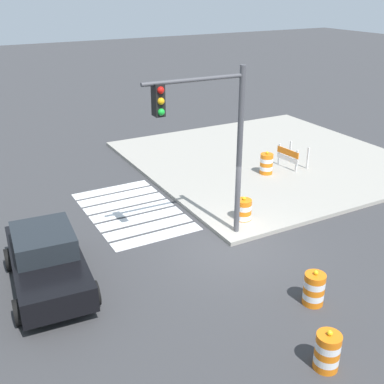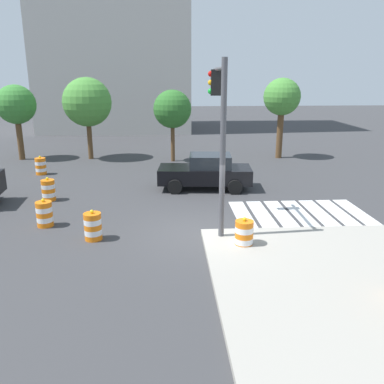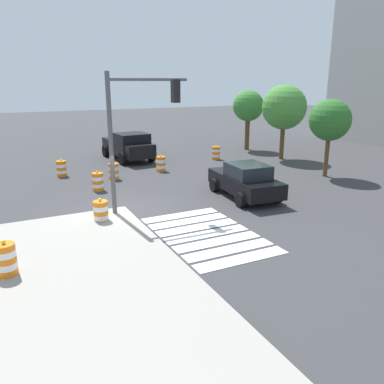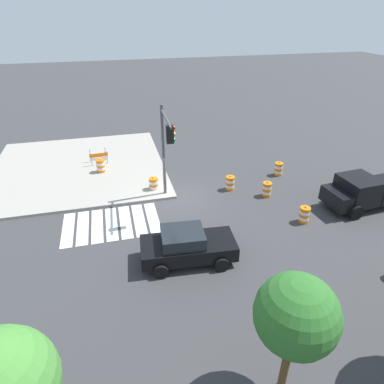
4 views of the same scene
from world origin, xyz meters
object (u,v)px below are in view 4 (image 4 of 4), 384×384
at_px(traffic_barrel_near_corner, 278,169).
at_px(traffic_barrel_lane_center, 267,189).
at_px(traffic_barrel_far_curb, 154,184).
at_px(street_tree_streetside_far, 296,316).
at_px(pickup_truck, 365,191).
at_px(construction_barricade, 99,157).
at_px(sports_car, 187,246).
at_px(traffic_barrel_median_far, 304,215).
at_px(traffic_light_pole, 166,142).
at_px(traffic_barrel_on_sidewalk, 101,166).
at_px(traffic_barrel_crosswalk_end, 230,183).

height_order(traffic_barrel_near_corner, traffic_barrel_lane_center, same).
xyz_separation_m(traffic_barrel_far_curb, street_tree_streetside_far, (-1.95, 13.45, 2.73)).
xyz_separation_m(pickup_truck, traffic_barrel_far_curb, (11.56, -4.81, -0.52)).
xyz_separation_m(traffic_barrel_far_curb, construction_barricade, (3.29, -4.77, 0.27)).
height_order(sports_car, traffic_barrel_median_far, sports_car).
distance_m(sports_car, traffic_barrel_far_curb, 6.97).
relative_size(pickup_truck, street_tree_streetside_far, 1.21).
height_order(sports_car, traffic_barrel_far_curb, sports_car).
bearing_deg(traffic_barrel_far_curb, traffic_barrel_lane_center, 160.66).
xyz_separation_m(traffic_barrel_far_curb, traffic_light_pole, (-0.59, 1.84, 3.46)).
xyz_separation_m(traffic_barrel_near_corner, traffic_barrel_on_sidewalk, (11.90, -3.23, 0.15)).
xyz_separation_m(traffic_barrel_crosswalk_end, street_tree_streetside_far, (2.79, 12.44, 2.73)).
xyz_separation_m(pickup_truck, construction_barricade, (14.85, -9.57, -0.25)).
relative_size(sports_car, traffic_barrel_median_far, 4.35).
xyz_separation_m(sports_car, construction_barricade, (3.79, -11.71, -0.09)).
bearing_deg(traffic_barrel_on_sidewalk, traffic_light_pole, 125.91).
bearing_deg(traffic_barrel_crosswalk_end, traffic_barrel_far_curb, -11.91).
bearing_deg(traffic_barrel_far_curb, construction_barricade, -55.41).
xyz_separation_m(pickup_truck, traffic_barrel_on_sidewalk, (14.75, -8.19, -0.37)).
bearing_deg(traffic_barrel_crosswalk_end, traffic_barrel_near_corner, -163.79).
xyz_separation_m(traffic_light_pole, street_tree_streetside_far, (-1.36, 11.60, -0.73)).
distance_m(construction_barricade, street_tree_streetside_far, 19.11).
xyz_separation_m(sports_car, traffic_barrel_lane_center, (-6.16, -4.61, -0.36)).
xyz_separation_m(sports_car, pickup_truck, (-11.05, -2.14, 0.16)).
bearing_deg(traffic_light_pole, traffic_barrel_on_sidewalk, -54.09).
distance_m(traffic_barrel_far_curb, traffic_barrel_on_sidewalk, 4.65).
height_order(sports_car, construction_barricade, sports_car).
distance_m(traffic_barrel_near_corner, traffic_barrel_median_far, 5.77).
bearing_deg(traffic_barrel_near_corner, traffic_barrel_crosswalk_end, 16.21).
bearing_deg(street_tree_streetside_far, traffic_light_pole, -83.31).
bearing_deg(traffic_barrel_crosswalk_end, sports_car, 54.50).
bearing_deg(traffic_barrel_on_sidewalk, traffic_barrel_median_far, 140.11).
xyz_separation_m(traffic_barrel_crosswalk_end, traffic_barrel_far_curb, (4.75, -1.00, 0.00)).
xyz_separation_m(sports_car, traffic_barrel_crosswalk_end, (-4.24, -5.95, -0.36)).
relative_size(pickup_truck, traffic_barrel_near_corner, 5.18).
xyz_separation_m(traffic_barrel_median_far, traffic_barrel_on_sidewalk, (10.58, -8.84, 0.15)).
bearing_deg(street_tree_streetside_far, traffic_barrel_median_far, -124.26).
height_order(sports_car, traffic_light_pole, traffic_light_pole).
distance_m(traffic_barrel_median_far, street_tree_streetside_far, 10.04).
xyz_separation_m(traffic_barrel_on_sidewalk, construction_barricade, (0.10, -1.39, 0.12)).
relative_size(traffic_barrel_near_corner, traffic_barrel_lane_center, 1.00).
distance_m(sports_car, traffic_barrel_on_sidewalk, 10.97).
bearing_deg(street_tree_streetside_far, traffic_barrel_near_corner, -116.42).
distance_m(traffic_barrel_near_corner, construction_barricade, 12.86).
distance_m(traffic_barrel_near_corner, traffic_barrel_on_sidewalk, 12.33).
height_order(pickup_truck, traffic_barrel_near_corner, pickup_truck).
bearing_deg(traffic_barrel_lane_center, construction_barricade, -35.53).
distance_m(traffic_barrel_median_far, traffic_barrel_lane_center, 3.21).
xyz_separation_m(traffic_barrel_far_curb, traffic_barrel_lane_center, (-6.66, 2.34, 0.00)).
distance_m(sports_car, street_tree_streetside_far, 7.07).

